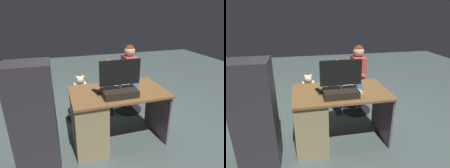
{
  "view_description": "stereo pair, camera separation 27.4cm",
  "coord_description": "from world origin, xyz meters",
  "views": [
    {
      "loc": [
        0.74,
        2.46,
        1.72
      ],
      "look_at": [
        -0.04,
        -0.09,
        0.68
      ],
      "focal_mm": 30.76,
      "sensor_mm": 36.0,
      "label": 1
    },
    {
      "loc": [
        0.47,
        2.52,
        1.72
      ],
      "look_at": [
        -0.04,
        -0.09,
        0.68
      ],
      "focal_mm": 30.76,
      "sensor_mm": 36.0,
      "label": 2
    }
  ],
  "objects": [
    {
      "name": "desk",
      "position": [
        0.31,
        0.32,
        0.4
      ],
      "size": [
        1.22,
        0.72,
        0.74
      ],
      "color": "brown",
      "rests_on": "ground_plane"
    },
    {
      "name": "notebook_binder",
      "position": [
        -0.12,
        0.33,
        0.75
      ],
      "size": [
        0.26,
        0.33,
        0.02
      ],
      "primitive_type": "cube",
      "rotation": [
        0.0,
        0.0,
        0.15
      ],
      "color": "beige",
      "rests_on": "desk"
    },
    {
      "name": "person",
      "position": [
        -0.38,
        -0.44,
        0.69
      ],
      "size": [
        0.51,
        0.48,
        1.18
      ],
      "color": "#993B35",
      "rests_on": "ground_plane"
    },
    {
      "name": "keyboard",
      "position": [
        -0.07,
        0.24,
        0.75
      ],
      "size": [
        0.42,
        0.14,
        0.02
      ],
      "primitive_type": "cube",
      "color": "black",
      "rests_on": "desk"
    },
    {
      "name": "monitor",
      "position": [
        0.03,
        0.48,
        0.86
      ],
      "size": [
        0.49,
        0.24,
        0.45
      ],
      "color": "black",
      "rests_on": "desk"
    },
    {
      "name": "visitor_chair",
      "position": [
        -0.46,
        -0.44,
        0.26
      ],
      "size": [
        0.49,
        0.49,
        0.45
      ],
      "color": "black",
      "rests_on": "ground_plane"
    },
    {
      "name": "office_chair_teddy",
      "position": [
        0.38,
        -0.42,
        0.24
      ],
      "size": [
        0.52,
        0.52,
        0.45
      ],
      "color": "black",
      "rests_on": "ground_plane"
    },
    {
      "name": "tv_remote",
      "position": [
        0.28,
        0.28,
        0.75
      ],
      "size": [
        0.1,
        0.15,
        0.02
      ],
      "primitive_type": "cube",
      "rotation": [
        0.0,
        0.0,
        0.44
      ],
      "color": "black",
      "rests_on": "desk"
    },
    {
      "name": "teddy_bear",
      "position": [
        0.38,
        -0.44,
        0.58
      ],
      "size": [
        0.21,
        0.21,
        0.29
      ],
      "color": "beige",
      "rests_on": "office_chair_teddy"
    },
    {
      "name": "equipment_rack",
      "position": [
        1.01,
        0.56,
        0.63
      ],
      "size": [
        0.44,
        0.36,
        1.25
      ],
      "primitive_type": "cube",
      "color": "#2A262A",
      "rests_on": "ground_plane"
    },
    {
      "name": "computer_mouse",
      "position": [
        0.2,
        0.26,
        0.76
      ],
      "size": [
        0.06,
        0.1,
        0.04
      ],
      "primitive_type": "ellipsoid",
      "color": "#2C2C1F",
      "rests_on": "desk"
    },
    {
      "name": "cup",
      "position": [
        -0.26,
        0.27,
        0.79
      ],
      "size": [
        0.08,
        0.08,
        0.09
      ],
      "primitive_type": "cylinder",
      "color": "#3372BF",
      "rests_on": "desk"
    },
    {
      "name": "ground_plane",
      "position": [
        0.0,
        0.0,
        0.0
      ],
      "size": [
        10.0,
        10.0,
        0.0
      ],
      "primitive_type": "plane",
      "color": "#424F4D"
    }
  ]
}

